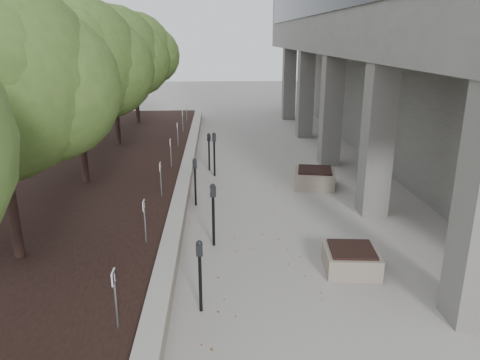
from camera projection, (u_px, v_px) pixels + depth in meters
name	position (u px, v px, depth m)	size (l,w,h in m)	color
retaining_wall	(186.00, 175.00, 15.13)	(0.39, 26.00, 0.50)	gray
planting_bed	(73.00, 178.00, 14.96)	(7.00, 26.00, 0.40)	black
crabapple_tree_3	(77.00, 91.00, 13.17)	(4.60, 4.00, 5.44)	#395922
crabapple_tree_4	(114.00, 77.00, 17.93)	(4.60, 4.00, 5.44)	#395922
crabapple_tree_5	(135.00, 68.00, 22.70)	(4.60, 4.00, 5.44)	#395922
parking_sign_2	(115.00, 299.00, 6.82)	(0.04, 0.22, 0.96)	black
parking_sign_3	(145.00, 222.00, 9.67)	(0.04, 0.22, 0.96)	black
parking_sign_4	(161.00, 180.00, 12.53)	(0.04, 0.22, 0.96)	black
parking_sign_5	(171.00, 153.00, 15.39)	(0.04, 0.22, 0.96)	black
parking_sign_6	(178.00, 135.00, 18.25)	(0.04, 0.22, 0.96)	black
parking_sign_7	(183.00, 121.00, 21.11)	(0.04, 0.22, 0.96)	black
parking_sign_8	(187.00, 111.00, 23.97)	(0.04, 0.22, 0.96)	black
parking_meter_1	(200.00, 276.00, 7.87)	(0.13, 0.10, 1.36)	black
parking_meter_2	(213.00, 215.00, 10.39)	(0.15, 0.11, 1.50)	black
parking_meter_3	(195.00, 182.00, 12.91)	(0.14, 0.10, 1.39)	black
parking_meter_4	(214.00, 154.00, 15.66)	(0.15, 0.11, 1.53)	black
parking_meter_5	(209.00, 152.00, 16.35)	(0.14, 0.10, 1.37)	black
planter_front	(351.00, 259.00, 9.41)	(1.06, 1.06, 0.50)	gray
planter_back	(314.00, 178.00, 14.71)	(1.24, 1.24, 0.58)	gray
berry_scatter	(246.00, 229.00, 11.48)	(3.30, 14.10, 0.02)	maroon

